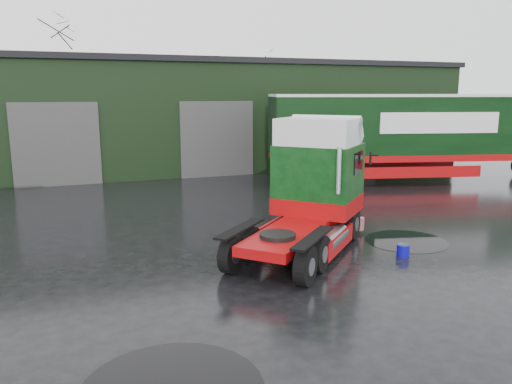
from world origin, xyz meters
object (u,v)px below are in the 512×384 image
(hero_tractor, at_px, (299,188))
(lorry_right, at_px, (401,138))
(wash_bucket, at_px, (403,251))
(tree_back_a, at_px, (57,89))
(tree_back_b, at_px, (253,101))
(warehouse, at_px, (190,113))

(hero_tractor, bearing_deg, lorry_right, 87.64)
(wash_bucket, relative_size, tree_back_a, 0.04)
(lorry_right, bearing_deg, wash_bucket, -21.35)
(tree_back_b, bearing_deg, warehouse, -128.66)
(lorry_right, relative_size, tree_back_b, 2.24)
(tree_back_a, distance_m, tree_back_b, 16.03)
(hero_tractor, relative_size, tree_back_b, 0.80)
(lorry_right, height_order, wash_bucket, lorry_right)
(wash_bucket, distance_m, tree_back_a, 32.44)
(lorry_right, distance_m, wash_bucket, 12.30)
(warehouse, bearing_deg, lorry_right, -53.76)
(hero_tractor, xyz_separation_m, tree_back_a, (-6.33, 29.64, 2.88))
(wash_bucket, xyz_separation_m, tree_back_a, (-8.96, 30.84, 4.59))
(warehouse, height_order, lorry_right, warehouse)
(hero_tractor, distance_m, tree_back_b, 31.23)
(hero_tractor, relative_size, wash_bucket, 17.30)
(hero_tractor, xyz_separation_m, lorry_right, (9.73, 8.64, 0.33))
(warehouse, distance_m, lorry_right, 13.67)
(warehouse, bearing_deg, tree_back_b, 51.34)
(lorry_right, height_order, tree_back_b, tree_back_b)
(warehouse, xyz_separation_m, wash_bucket, (0.96, -20.84, -2.99))
(wash_bucket, bearing_deg, tree_back_b, 77.15)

